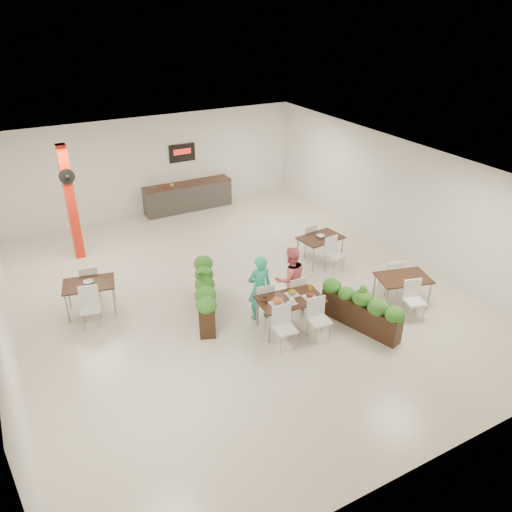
{
  "coord_description": "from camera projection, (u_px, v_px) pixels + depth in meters",
  "views": [
    {
      "loc": [
        -4.55,
        -9.53,
        6.5
      ],
      "look_at": [
        0.37,
        -0.39,
        1.1
      ],
      "focal_mm": 35.0,
      "sensor_mm": 36.0,
      "label": 1
    }
  ],
  "objects": [
    {
      "name": "planter_right",
      "position": [
        361.0,
        308.0,
        10.83
      ],
      "size": [
        0.86,
        1.94,
        1.05
      ],
      "rotation": [
        0.0,
        0.0,
        1.86
      ],
      "color": "black",
      "rests_on": "ground"
    },
    {
      "name": "main_table",
      "position": [
        290.0,
        303.0,
        10.75
      ],
      "size": [
        1.48,
        1.74,
        0.92
      ],
      "rotation": [
        0.0,
        0.0,
        -0.11
      ],
      "color": "black",
      "rests_on": "ground"
    },
    {
      "name": "diner_woman",
      "position": [
        290.0,
        279.0,
        11.37
      ],
      "size": [
        0.83,
        0.68,
        1.58
      ],
      "primitive_type": "imported",
      "rotation": [
        0.0,
        0.0,
        3.04
      ],
      "color": "#F96E7C",
      "rests_on": "ground"
    },
    {
      "name": "planter_left",
      "position": [
        205.0,
        293.0,
        11.31
      ],
      "size": [
        1.05,
        2.04,
        1.13
      ],
      "rotation": [
        0.0,
        0.0,
        1.21
      ],
      "color": "black",
      "rests_on": "ground"
    },
    {
      "name": "side_table_a",
      "position": [
        89.0,
        288.0,
        11.33
      ],
      "size": [
        1.27,
        1.67,
        0.92
      ],
      "rotation": [
        0.0,
        0.0,
        -0.21
      ],
      "color": "black",
      "rests_on": "ground"
    },
    {
      "name": "service_counter",
      "position": [
        188.0,
        196.0,
        16.97
      ],
      "size": [
        3.0,
        0.64,
        2.2
      ],
      "color": "#302D2B",
      "rests_on": "ground"
    },
    {
      "name": "side_table_b",
      "position": [
        320.0,
        241.0,
        13.5
      ],
      "size": [
        1.23,
        1.66,
        0.92
      ],
      "rotation": [
        0.0,
        0.0,
        0.11
      ],
      "color": "black",
      "rests_on": "ground"
    },
    {
      "name": "side_table_c",
      "position": [
        403.0,
        282.0,
        11.58
      ],
      "size": [
        1.35,
        1.67,
        0.92
      ],
      "rotation": [
        0.0,
        0.0,
        -0.27
      ],
      "color": "black",
      "rests_on": "ground"
    },
    {
      "name": "ground",
      "position": [
        235.0,
        292.0,
        12.36
      ],
      "size": [
        12.0,
        12.0,
        0.0
      ],
      "primitive_type": "plane",
      "color": "beige",
      "rests_on": "ground"
    },
    {
      "name": "diner_man",
      "position": [
        260.0,
        288.0,
        11.03
      ],
      "size": [
        0.61,
        0.43,
        1.57
      ],
      "primitive_type": "imported",
      "rotation": [
        0.0,
        0.0,
        3.04
      ],
      "color": "#29B38F",
      "rests_on": "ground"
    },
    {
      "name": "room_shell",
      "position": [
        234.0,
        218.0,
        11.43
      ],
      "size": [
        10.1,
        12.1,
        3.22
      ],
      "color": "white",
      "rests_on": "ground"
    },
    {
      "name": "red_column",
      "position": [
        71.0,
        202.0,
        13.3
      ],
      "size": [
        0.4,
        0.41,
        3.2
      ],
      "color": "red",
      "rests_on": "ground"
    }
  ]
}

